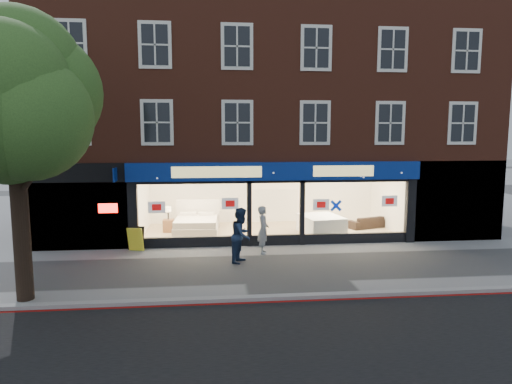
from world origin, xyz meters
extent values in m
plane|color=gray|center=(0.00, 0.00, 0.00)|extent=(120.00, 120.00, 0.00)
cube|color=#8C0A07|center=(0.00, -3.10, 0.01)|extent=(60.00, 0.10, 0.01)
cube|color=gray|center=(0.00, -2.90, 0.06)|extent=(60.00, 0.25, 0.12)
cube|color=tan|center=(0.00, 5.25, 0.05)|extent=(11.00, 4.50, 0.10)
cube|color=brown|center=(0.00, 7.00, 6.65)|extent=(19.00, 8.00, 6.70)
cube|color=#2D2D30|center=(0.00, 7.00, 10.15)|extent=(19.00, 8.00, 0.30)
cube|color=navy|center=(0.00, 2.88, 2.95)|extent=(11.40, 0.28, 0.70)
cube|color=black|center=(0.00, 3.08, 0.20)|extent=(11.00, 0.18, 0.40)
cube|color=black|center=(-5.50, 3.05, 1.30)|extent=(0.35, 0.30, 2.60)
cube|color=black|center=(5.50, 3.05, 1.30)|extent=(0.35, 0.30, 2.60)
cube|color=white|center=(-3.25, 3.00, 1.45)|extent=(4.20, 0.02, 2.10)
cube|color=white|center=(3.25, 3.00, 1.45)|extent=(4.20, 0.02, 2.10)
cube|color=white|center=(0.00, 3.25, 1.15)|extent=(1.80, 0.02, 2.10)
cube|color=silver|center=(0.00, 7.50, 1.30)|extent=(11.00, 0.20, 2.60)
cube|color=#FFEAC6|center=(0.00, 5.25, 2.60)|extent=(11.00, 4.50, 0.12)
cube|color=black|center=(-7.60, 3.30, 1.65)|extent=(3.80, 0.60, 3.30)
cube|color=#FF140C|center=(-6.40, 2.95, 1.60)|extent=(0.70, 0.04, 0.35)
cube|color=black|center=(7.50, 3.20, 1.65)|extent=(4.00, 0.40, 3.30)
cylinder|color=black|center=(-7.50, -2.20, 2.20)|extent=(0.44, 0.44, 4.40)
sphere|color=#29481B|center=(-7.50, -2.20, 5.00)|extent=(3.20, 3.20, 3.20)
sphere|color=#29481B|center=(-6.80, -2.60, 5.40)|extent=(2.40, 2.40, 2.40)
cube|color=silver|center=(-3.18, 5.10, 0.29)|extent=(1.96, 2.26, 0.38)
cube|color=silver|center=(-3.18, 5.10, 0.62)|extent=(1.88, 2.17, 0.27)
cube|color=silver|center=(-3.12, 6.24, 0.75)|extent=(1.94, 0.22, 1.30)
cube|color=silver|center=(-3.54, 5.90, 0.82)|extent=(0.72, 0.38, 0.13)
cube|color=silver|center=(-2.73, 5.86, 0.82)|extent=(0.72, 0.38, 0.13)
cube|color=brown|center=(-4.40, 5.50, 0.38)|extent=(0.47, 0.47, 0.55)
cube|color=white|center=(2.19, 4.49, 0.23)|extent=(1.86, 2.19, 0.26)
cube|color=white|center=(2.19, 4.49, 0.49)|extent=(1.86, 2.19, 0.26)
cube|color=white|center=(2.19, 4.49, 0.74)|extent=(1.86, 2.19, 0.26)
imported|color=black|center=(4.60, 5.48, 0.36)|extent=(1.94, 1.26, 0.53)
cube|color=yellow|center=(-5.37, 2.70, 0.46)|extent=(0.67, 0.51, 0.91)
imported|color=#999CA0|center=(-0.64, 1.86, 0.88)|extent=(0.47, 0.67, 1.77)
imported|color=#1A2B4B|center=(-1.52, 0.76, 0.95)|extent=(1.03, 1.13, 1.89)
camera|label=1|loc=(-2.59, -14.45, 4.37)|focal=32.00mm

